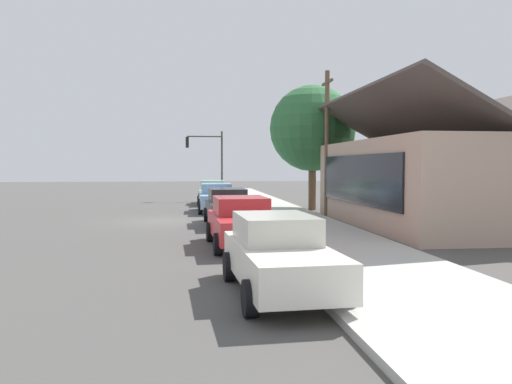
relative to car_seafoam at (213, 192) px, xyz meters
The scene contains 12 objects.
ground_plane 10.78m from the car_seafoam, 14.48° to the right, with size 120.00×120.00×0.00m, color #4C4947.
sidewalk_curb 10.83m from the car_seafoam, 15.63° to the left, with size 60.00×4.20×0.16m, color #B2AFA8.
car_seafoam is the anchor object (origin of this frame).
car_skyblue 5.88m from the car_seafoam, ahead, with size 4.59×2.12×1.59m.
car_charcoal 12.26m from the car_seafoam, ahead, with size 4.67×2.07×1.59m.
car_cherry 18.44m from the car_seafoam, ahead, with size 4.59×2.22×1.59m.
car_ivory 24.60m from the car_seafoam, ahead, with size 4.64×2.11×1.59m.
storefront_building 16.60m from the car_seafoam, 34.15° to the left, with size 12.81×7.88×5.84m.
shade_tree 8.73m from the car_seafoam, 46.11° to the left, with size 5.03×5.03×7.31m.
traffic_light_main 4.90m from the car_seafoam, behind, with size 0.37×2.79×5.20m.
utility_pole_wooden 10.93m from the car_seafoam, 31.74° to the left, with size 1.80×0.24×7.50m.
fire_hydrant_red 3.24m from the car_seafoam, 27.91° to the left, with size 0.22×0.22×0.71m.
Camera 1 is at (24.46, 1.06, 2.63)m, focal length 36.01 mm.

